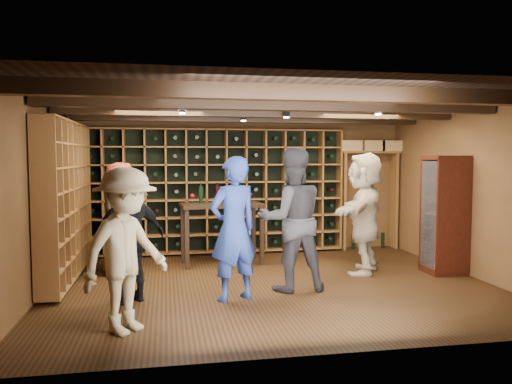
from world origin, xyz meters
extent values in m
plane|color=#341E0E|center=(0.00, 0.00, 0.00)|extent=(6.00, 6.00, 0.00)
plane|color=brown|center=(0.00, 2.50, 1.25)|extent=(6.00, 0.00, 6.00)
plane|color=brown|center=(0.00, -2.50, 1.25)|extent=(6.00, 0.00, 6.00)
plane|color=brown|center=(-3.00, 0.00, 1.25)|extent=(0.00, 5.00, 5.00)
plane|color=brown|center=(3.00, 0.00, 1.25)|extent=(0.00, 5.00, 5.00)
plane|color=black|center=(0.00, 0.00, 2.50)|extent=(6.00, 6.00, 0.00)
cube|color=black|center=(0.00, -1.60, 2.42)|extent=(5.90, 0.18, 0.16)
cube|color=black|center=(0.00, -0.50, 2.42)|extent=(5.90, 0.18, 0.16)
cube|color=black|center=(0.00, 0.60, 2.42)|extent=(5.90, 0.18, 0.16)
cube|color=black|center=(0.00, 1.70, 2.42)|extent=(5.90, 0.18, 0.16)
cylinder|color=black|center=(-1.20, 0.00, 2.39)|extent=(0.10, 0.10, 0.10)
cylinder|color=black|center=(0.30, 0.40, 2.39)|extent=(0.10, 0.10, 0.10)
cylinder|color=black|center=(1.40, -0.30, 2.39)|extent=(0.10, 0.10, 0.10)
cylinder|color=black|center=(-0.20, 1.20, 2.39)|extent=(0.10, 0.10, 0.10)
cube|color=brown|center=(-0.52, 2.33, 1.15)|extent=(4.65, 0.30, 2.20)
cube|color=black|center=(-0.52, 2.33, 1.15)|extent=(4.56, 0.02, 2.16)
cube|color=brown|center=(-2.83, 0.82, 1.15)|extent=(0.30, 2.65, 2.20)
cube|color=black|center=(-2.83, 0.82, 1.15)|extent=(0.29, 0.02, 2.16)
cube|color=brown|center=(2.40, 2.32, 1.85)|extent=(1.15, 0.32, 0.04)
cube|color=brown|center=(2.92, 2.32, 0.93)|extent=(0.05, 0.28, 1.85)
cube|color=brown|center=(1.88, 2.32, 0.93)|extent=(0.05, 0.28, 1.85)
cube|color=tan|center=(2.00, 2.32, 1.97)|extent=(0.40, 0.30, 0.20)
cube|color=tan|center=(2.45, 2.32, 1.97)|extent=(0.40, 0.30, 0.20)
cube|color=tan|center=(2.80, 2.32, 1.97)|extent=(0.40, 0.30, 0.20)
cube|color=#3A130B|center=(2.72, 0.20, 0.05)|extent=(0.55, 0.50, 0.10)
cube|color=#3A130B|center=(2.72, 0.20, 0.90)|extent=(0.55, 0.50, 1.70)
cube|color=white|center=(2.46, 0.20, 0.90)|extent=(0.01, 0.46, 1.60)
cube|color=#3A130B|center=(2.72, 0.20, 0.90)|extent=(0.50, 0.44, 0.02)
sphere|color=#59260C|center=(2.70, 0.20, 1.00)|extent=(0.18, 0.18, 0.18)
imported|color=navy|center=(-0.62, -0.66, 0.88)|extent=(0.76, 0.64, 1.77)
imported|color=black|center=(0.20, -0.33, 0.94)|extent=(0.94, 0.75, 1.88)
imported|color=maroon|center=(-2.11, 1.08, 0.84)|extent=(0.73, 0.93, 1.68)
imported|color=black|center=(-1.86, -0.52, 0.78)|extent=(0.98, 0.81, 1.56)
imported|color=#9B8E6B|center=(-1.83, -1.58, 0.83)|extent=(1.17, 1.21, 1.66)
imported|color=tan|center=(1.54, 0.45, 0.91)|extent=(1.38, 1.71, 1.83)
cube|color=black|center=(-0.53, 1.46, 0.97)|extent=(1.38, 0.77, 0.06)
cube|color=black|center=(-1.11, 1.13, 0.48)|extent=(0.07, 0.07, 0.95)
cube|color=black|center=(0.10, 1.23, 0.48)|extent=(0.07, 0.07, 0.95)
cube|color=black|center=(-1.15, 1.68, 0.48)|extent=(0.07, 0.07, 0.95)
cube|color=black|center=(0.06, 1.78, 0.48)|extent=(0.07, 0.07, 0.95)
cylinder|color=black|center=(-0.86, 1.48, 1.14)|extent=(0.07, 0.07, 0.28)
cylinder|color=black|center=(-0.59, 1.51, 1.14)|extent=(0.07, 0.07, 0.28)
cylinder|color=black|center=(-0.25, 1.53, 1.14)|extent=(0.07, 0.07, 0.28)
camera|label=1|loc=(-1.43, -6.65, 1.76)|focal=35.00mm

